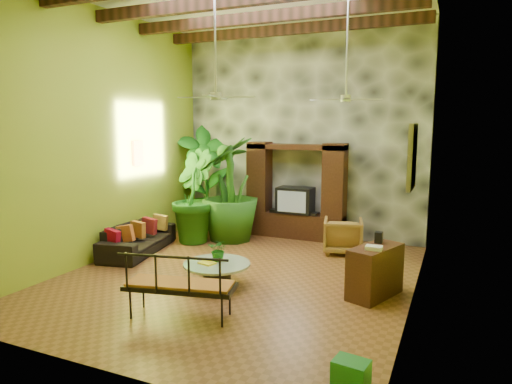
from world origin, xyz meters
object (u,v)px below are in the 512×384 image
at_px(ceiling_fan_back, 346,87).
at_px(green_bin, 351,375).
at_px(wicker_armchair, 343,236).
at_px(tall_plant_a, 205,178).
at_px(iron_bench, 177,283).
at_px(coffee_table, 217,271).
at_px(side_console, 375,271).
at_px(sofa, 138,238).
at_px(tall_plant_b, 192,196).
at_px(tall_plant_c, 230,189).
at_px(entertainment_center, 295,198).
at_px(ceiling_fan_front, 216,83).

bearing_deg(ceiling_fan_back, green_bin, -75.04).
relative_size(wicker_armchair, green_bin, 2.28).
bearing_deg(tall_plant_a, iron_bench, -63.78).
height_order(coffee_table, side_console, side_console).
relative_size(coffee_table, green_bin, 3.18).
xyz_separation_m(sofa, tall_plant_b, (0.57, 1.27, 0.77)).
height_order(tall_plant_c, coffee_table, tall_plant_c).
bearing_deg(tall_plant_a, entertainment_center, 3.06).
relative_size(tall_plant_a, side_console, 2.64).
distance_m(ceiling_fan_back, tall_plant_a, 4.88).
distance_m(entertainment_center, tall_plant_b, 2.48).
relative_size(ceiling_fan_back, tall_plant_c, 0.76).
bearing_deg(tall_plant_b, entertainment_center, 33.04).
xyz_separation_m(tall_plant_a, tall_plant_b, (0.36, -1.22, -0.27)).
distance_m(ceiling_fan_front, iron_bench, 3.29).
xyz_separation_m(iron_bench, side_console, (2.40, 2.01, -0.12)).
relative_size(tall_plant_b, side_console, 2.11).
xyz_separation_m(tall_plant_b, green_bin, (4.73, -4.52, -0.93)).
bearing_deg(ceiling_fan_back, entertainment_center, 129.57).
relative_size(tall_plant_c, coffee_table, 2.14).
bearing_deg(iron_bench, sofa, 124.17).
bearing_deg(iron_bench, ceiling_fan_back, 51.29).
bearing_deg(tall_plant_a, wicker_armchair, -11.05).
relative_size(ceiling_fan_front, ceiling_fan_back, 1.00).
height_order(iron_bench, green_bin, iron_bench).
bearing_deg(tall_plant_b, wicker_armchair, 7.79).
xyz_separation_m(wicker_armchair, side_console, (1.05, -2.25, 0.04)).
height_order(tall_plant_b, side_console, tall_plant_b).
bearing_deg(green_bin, tall_plant_c, 128.46).
relative_size(entertainment_center, ceiling_fan_back, 1.29).
xyz_separation_m(iron_bench, green_bin, (2.62, -0.73, -0.38)).
xyz_separation_m(side_console, green_bin, (0.22, -2.74, -0.25)).
bearing_deg(coffee_table, ceiling_fan_front, 113.59).
bearing_deg(iron_bench, tall_plant_a, 103.65).
bearing_deg(tall_plant_a, ceiling_fan_front, -56.67).
bearing_deg(coffee_table, tall_plant_b, 129.48).
distance_m(sofa, coffee_table, 2.77).
bearing_deg(entertainment_center, tall_plant_a, -176.94).
bearing_deg(side_console, tall_plant_a, 169.11).
height_order(sofa, side_console, side_console).
xyz_separation_m(entertainment_center, wicker_armchair, (1.38, -0.88, -0.59)).
bearing_deg(coffee_table, entertainment_center, 88.23).
xyz_separation_m(ceiling_fan_back, iron_bench, (-1.57, -3.20, -2.87)).
xyz_separation_m(tall_plant_c, side_console, (3.74, -2.25, -0.81)).
xyz_separation_m(tall_plant_b, tall_plant_c, (0.76, 0.47, 0.14)).
bearing_deg(green_bin, wicker_armchair, 104.27).
xyz_separation_m(entertainment_center, tall_plant_a, (-2.44, -0.13, 0.39)).
relative_size(tall_plant_b, tall_plant_c, 0.89).
distance_m(sofa, tall_plant_c, 2.38).
height_order(tall_plant_a, coffee_table, tall_plant_a).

